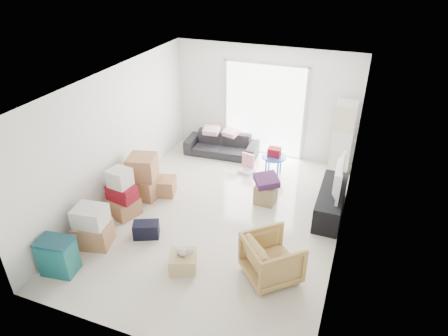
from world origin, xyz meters
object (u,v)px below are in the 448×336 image
Objects in this scene: television at (333,187)px; ottoman at (266,193)px; sofa at (222,142)px; storage_bins at (58,256)px; armchair at (272,256)px; tv_console at (331,202)px; ac_tower at (343,138)px; wood_crate at (183,261)px; kids_table at (274,156)px.

ottoman is (-1.30, -0.07, -0.40)m from television.
storage_bins is at bearing -105.11° from sofa.
armchair is at bearing -62.26° from sofa.
armchair reaches higher than ottoman.
sofa reaches higher than tv_console.
tv_console is at bearing -0.00° from television.
armchair is at bearing 161.11° from television.
armchair is (-0.60, -3.87, -0.46)m from ac_tower.
ottoman is (2.60, 3.15, -0.12)m from storage_bins.
storage_bins is at bearing -129.53° from ottoman.
television is 1.30× the size of armchair.
sofa is (-2.93, 1.62, -0.25)m from television.
tv_console is (0.05, -1.77, -0.61)m from ac_tower.
television is 2.21m from armchair.
ac_tower is 1.79m from television.
armchair reaches higher than tv_console.
armchair is at bearing -72.12° from ottoman.
ac_tower is at bearing 64.57° from wood_crate.
ottoman is 1.20m from kids_table.
television is at bearing 3.11° from ottoman.
ac_tower is 1.60m from kids_table.
wood_crate is (-2.00, -4.21, -0.73)m from ac_tower.
armchair is 2.15m from ottoman.
ottoman is 0.96× the size of wood_crate.
storage_bins is at bearing -127.67° from ac_tower.
armchair reaches higher than sofa.
sofa reaches higher than wood_crate.
ac_tower reaches higher than sofa.
kids_table reaches higher than wood_crate.
tv_console is at bearing 3.11° from ottoman.
ac_tower is 1.87m from tv_console.
television is at bearing 39.52° from storage_bins.
ac_tower reaches higher than television.
ac_tower is at bearing -0.15° from television.
tv_console is 1.82m from kids_table.
ac_tower is 2.12× the size of armchair.
television reaches higher than tv_console.
armchair is at bearing -107.12° from tv_console.
armchair is (2.28, -3.72, 0.06)m from sofa.
storage_bins reaches higher than ottoman.
storage_bins is 4.96m from kids_table.
storage_bins is 1.50× the size of wood_crate.
wood_crate is at bearing 61.39° from armchair.
tv_console is at bearing -37.04° from kids_table.
wood_crate is at bearing -99.77° from kids_table.
ac_tower is 4.72m from wood_crate.
kids_table is 3.60m from wood_crate.
kids_table reaches higher than ottoman.
tv_console is 3.20m from wood_crate.
storage_bins is 2.01m from wood_crate.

